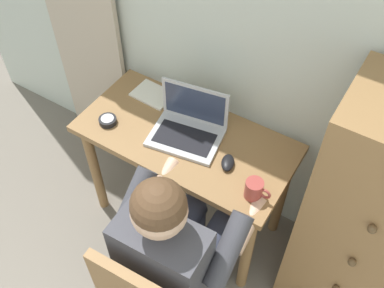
{
  "coord_description": "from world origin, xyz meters",
  "views": [
    {
      "loc": [
        0.25,
        0.65,
        2.35
      ],
      "look_at": [
        -0.45,
        1.77,
        0.83
      ],
      "focal_mm": 41.56,
      "sensor_mm": 36.0,
      "label": 1
    }
  ],
  "objects_px": {
    "dresser": "(369,220)",
    "desk_clock": "(108,120)",
    "desk": "(186,153)",
    "laptop": "(189,126)",
    "coffee_mug": "(254,189)",
    "computer_mouse": "(228,163)",
    "notebook_pad": "(153,94)",
    "person_seated": "(179,241)"
  },
  "relations": [
    {
      "from": "desk",
      "to": "laptop",
      "type": "bearing_deg",
      "value": 85.22
    },
    {
      "from": "dresser",
      "to": "notebook_pad",
      "type": "height_order",
      "value": "dresser"
    },
    {
      "from": "computer_mouse",
      "to": "notebook_pad",
      "type": "xyz_separation_m",
      "value": [
        -0.57,
        0.2,
        -0.01
      ]
    },
    {
      "from": "desk",
      "to": "coffee_mug",
      "type": "height_order",
      "value": "coffee_mug"
    },
    {
      "from": "laptop",
      "to": "notebook_pad",
      "type": "relative_size",
      "value": 1.79
    },
    {
      "from": "person_seated",
      "to": "desk_clock",
      "type": "bearing_deg",
      "value": 151.88
    },
    {
      "from": "notebook_pad",
      "to": "laptop",
      "type": "bearing_deg",
      "value": -20.08
    },
    {
      "from": "desk",
      "to": "coffee_mug",
      "type": "bearing_deg",
      "value": -17.46
    },
    {
      "from": "person_seated",
      "to": "notebook_pad",
      "type": "distance_m",
      "value": 0.85
    },
    {
      "from": "desk",
      "to": "dresser",
      "type": "bearing_deg",
      "value": 3.47
    },
    {
      "from": "laptop",
      "to": "dresser",
      "type": "bearing_deg",
      "value": 1.83
    },
    {
      "from": "coffee_mug",
      "to": "person_seated",
      "type": "bearing_deg",
      "value": -117.12
    },
    {
      "from": "person_seated",
      "to": "laptop",
      "type": "height_order",
      "value": "person_seated"
    },
    {
      "from": "person_seated",
      "to": "coffee_mug",
      "type": "height_order",
      "value": "person_seated"
    },
    {
      "from": "dresser",
      "to": "laptop",
      "type": "distance_m",
      "value": 0.92
    },
    {
      "from": "person_seated",
      "to": "notebook_pad",
      "type": "height_order",
      "value": "person_seated"
    },
    {
      "from": "dresser",
      "to": "desk_clock",
      "type": "distance_m",
      "value": 1.31
    },
    {
      "from": "dresser",
      "to": "computer_mouse",
      "type": "bearing_deg",
      "value": -171.04
    },
    {
      "from": "dresser",
      "to": "coffee_mug",
      "type": "distance_m",
      "value": 0.53
    },
    {
      "from": "person_seated",
      "to": "desk_clock",
      "type": "relative_size",
      "value": 13.36
    },
    {
      "from": "desk",
      "to": "person_seated",
      "type": "xyz_separation_m",
      "value": [
        0.27,
        -0.48,
        0.08
      ]
    },
    {
      "from": "dresser",
      "to": "laptop",
      "type": "height_order",
      "value": "dresser"
    },
    {
      "from": "dresser",
      "to": "computer_mouse",
      "type": "xyz_separation_m",
      "value": [
        -0.65,
        -0.1,
        0.08
      ]
    },
    {
      "from": "laptop",
      "to": "desk_clock",
      "type": "height_order",
      "value": "laptop"
    },
    {
      "from": "laptop",
      "to": "desk_clock",
      "type": "bearing_deg",
      "value": -157.95
    },
    {
      "from": "person_seated",
      "to": "desk_clock",
      "type": "distance_m",
      "value": 0.74
    },
    {
      "from": "notebook_pad",
      "to": "coffee_mug",
      "type": "height_order",
      "value": "coffee_mug"
    },
    {
      "from": "computer_mouse",
      "to": "desk_clock",
      "type": "bearing_deg",
      "value": 165.42
    },
    {
      "from": "dresser",
      "to": "computer_mouse",
      "type": "distance_m",
      "value": 0.67
    },
    {
      "from": "desk_clock",
      "to": "person_seated",
      "type": "bearing_deg",
      "value": -28.12
    },
    {
      "from": "laptop",
      "to": "computer_mouse",
      "type": "relative_size",
      "value": 3.77
    },
    {
      "from": "dresser",
      "to": "desk_clock",
      "type": "height_order",
      "value": "dresser"
    },
    {
      "from": "dresser",
      "to": "laptop",
      "type": "xyz_separation_m",
      "value": [
        -0.91,
        -0.03,
        0.11
      ]
    },
    {
      "from": "person_seated",
      "to": "computer_mouse",
      "type": "distance_m",
      "value": 0.43
    },
    {
      "from": "coffee_mug",
      "to": "computer_mouse",
      "type": "bearing_deg",
      "value": 153.05
    },
    {
      "from": "desk",
      "to": "dresser",
      "type": "height_order",
      "value": "dresser"
    },
    {
      "from": "dresser",
      "to": "coffee_mug",
      "type": "bearing_deg",
      "value": -157.78
    },
    {
      "from": "computer_mouse",
      "to": "dresser",
      "type": "bearing_deg",
      "value": -12.8
    },
    {
      "from": "dresser",
      "to": "person_seated",
      "type": "distance_m",
      "value": 0.84
    },
    {
      "from": "dresser",
      "to": "desk_clock",
      "type": "xyz_separation_m",
      "value": [
        -1.3,
        -0.18,
        0.08
      ]
    },
    {
      "from": "computer_mouse",
      "to": "coffee_mug",
      "type": "relative_size",
      "value": 0.83
    },
    {
      "from": "desk",
      "to": "laptop",
      "type": "height_order",
      "value": "laptop"
    }
  ]
}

